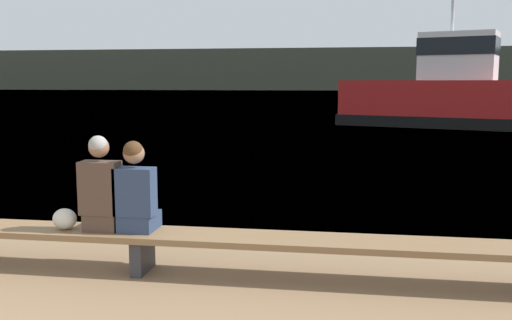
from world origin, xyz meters
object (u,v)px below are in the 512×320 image
object	(u,v)px
person_right	(136,193)
tugboat_red	(448,97)
bench_main	(142,238)
person_left	(102,190)
shopping_bag	(65,219)

from	to	relation	value
person_right	tugboat_red	world-z (taller)	tugboat_red
bench_main	person_right	xyz separation A→B (m)	(-0.06, 0.01, 0.47)
person_left	shopping_bag	world-z (taller)	person_left
person_left	tugboat_red	world-z (taller)	tugboat_red
tugboat_red	shopping_bag	bearing A→B (deg)	-179.56
person_right	shopping_bag	world-z (taller)	person_right
person_left	person_right	xyz separation A→B (m)	(0.37, 0.00, -0.02)
person_right	shopping_bag	xyz separation A→B (m)	(-0.77, -0.04, -0.30)
bench_main	tugboat_red	distance (m)	21.31
person_left	tugboat_red	xyz separation A→B (m)	(6.80, 20.31, 0.43)
tugboat_red	person_right	bearing A→B (deg)	-177.63
bench_main	person_right	world-z (taller)	person_right
person_left	bench_main	bearing A→B (deg)	-1.27
bench_main	person_left	size ratio (longest dim) A/B	8.61
bench_main	person_right	bearing A→B (deg)	169.49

